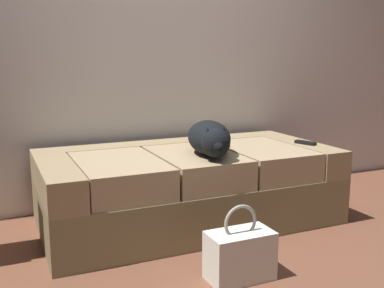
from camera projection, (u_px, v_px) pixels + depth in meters
name	position (u px, v px, depth m)	size (l,w,h in m)	color
back_wall	(155.00, 11.00, 3.27)	(6.40, 0.10, 2.80)	silver
couch	(189.00, 186.00, 2.95)	(1.87, 0.93, 0.48)	#827550
dog_dark	(210.00, 138.00, 2.74)	(0.37, 0.60, 0.21)	black
tv_remote	(305.00, 143.00, 3.10)	(0.04, 0.15, 0.02)	black
handbag	(240.00, 254.00, 2.19)	(0.32, 0.18, 0.38)	white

